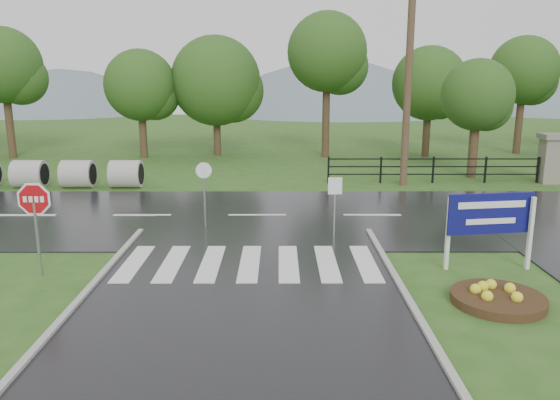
{
  "coord_description": "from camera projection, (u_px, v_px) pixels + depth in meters",
  "views": [
    {
      "loc": [
        0.76,
        -8.36,
        4.8
      ],
      "look_at": [
        0.79,
        6.0,
        1.5
      ],
      "focal_mm": 35.0,
      "sensor_mm": 36.0,
      "label": 1
    }
  ],
  "objects": [
    {
      "name": "entrance_tree_left",
      "position": [
        477.0,
        96.0,
        25.43
      ],
      "size": [
        3.35,
        3.35,
        5.57
      ],
      "color": "#3D2B1C",
      "rests_on": "ground"
    },
    {
      "name": "hills",
      "position": [
        299.0,
        224.0,
        76.05
      ],
      "size": [
        102.0,
        48.0,
        48.0
      ],
      "color": "slate",
      "rests_on": "ground"
    },
    {
      "name": "stop_sign",
      "position": [
        35.0,
        207.0,
        13.01
      ],
      "size": [
        1.1,
        0.05,
        2.46
      ],
      "color": "#939399",
      "rests_on": "ground"
    },
    {
      "name": "ground",
      "position": [
        234.0,
        366.0,
        9.22
      ],
      "size": [
        120.0,
        120.0,
        0.0
      ],
      "primitive_type": "plane",
      "color": "#2D541C",
      "rests_on": "ground"
    },
    {
      "name": "treeline",
      "position": [
        283.0,
        157.0,
        32.61
      ],
      "size": [
        83.2,
        5.2,
        10.0
      ],
      "color": "#244A17",
      "rests_on": "ground"
    },
    {
      "name": "reg_sign_small",
      "position": [
        335.0,
        195.0,
        16.11
      ],
      "size": [
        0.42,
        0.06,
        1.87
      ],
      "color": "#939399",
      "rests_on": "ground"
    },
    {
      "name": "crosswalk",
      "position": [
        250.0,
        263.0,
        14.08
      ],
      "size": [
        6.5,
        2.8,
        0.02
      ],
      "color": "silver",
      "rests_on": "ground"
    },
    {
      "name": "utility_pole_east",
      "position": [
        409.0,
        74.0,
        23.26
      ],
      "size": [
        1.67,
        0.42,
        9.48
      ],
      "color": "#473523",
      "rests_on": "ground"
    },
    {
      "name": "main_road",
      "position": [
        257.0,
        216.0,
        18.97
      ],
      "size": [
        90.0,
        8.0,
        0.04
      ],
      "primitive_type": "cube",
      "color": "black",
      "rests_on": "ground"
    },
    {
      "name": "fence_west",
      "position": [
        433.0,
        167.0,
        24.67
      ],
      "size": [
        9.58,
        0.08,
        1.2
      ],
      "color": "black",
      "rests_on": "ground"
    },
    {
      "name": "pillar_west",
      "position": [
        550.0,
        157.0,
        24.58
      ],
      "size": [
        1.0,
        1.0,
        2.24
      ],
      "color": "gray",
      "rests_on": "ground"
    },
    {
      "name": "reg_sign_round",
      "position": [
        204.0,
        187.0,
        17.11
      ],
      "size": [
        0.49,
        0.16,
        2.15
      ],
      "color": "#939399",
      "rests_on": "ground"
    },
    {
      "name": "estate_billboard",
      "position": [
        491.0,
        217.0,
        13.51
      ],
      "size": [
        2.23,
        0.38,
        1.96
      ],
      "color": "silver",
      "rests_on": "ground"
    },
    {
      "name": "flower_bed",
      "position": [
        498.0,
        297.0,
        11.69
      ],
      "size": [
        1.98,
        1.98,
        0.4
      ],
      "color": "#332111",
      "rests_on": "ground"
    }
  ]
}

